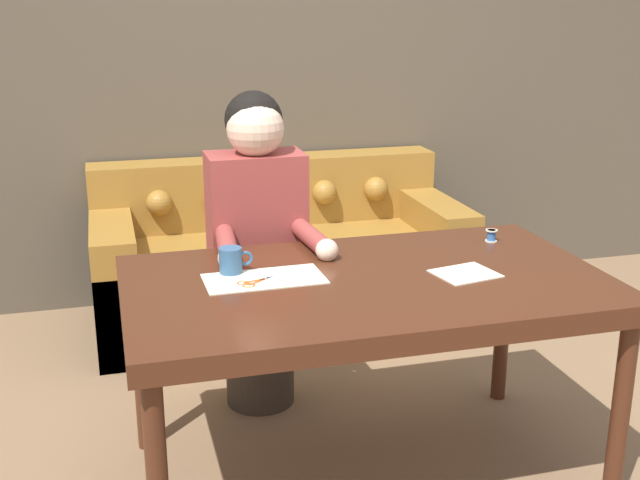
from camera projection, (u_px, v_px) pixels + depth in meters
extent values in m
plane|color=#846647|center=(372.00, 480.00, 2.80)|extent=(16.00, 16.00, 0.00)
cube|color=brown|center=(256.00, 58.00, 4.25)|extent=(8.00, 0.06, 2.60)
cube|color=#472314|center=(367.00, 288.00, 2.63)|extent=(1.57, 0.91, 0.07)
cylinder|color=#472314|center=(620.00, 417.00, 2.55)|extent=(0.06, 0.06, 0.67)
cylinder|color=#472314|center=(141.00, 365.00, 2.91)|extent=(0.06, 0.06, 0.67)
cylinder|color=#472314|center=(503.00, 324.00, 3.28)|extent=(0.06, 0.06, 0.67)
cube|color=olive|center=(280.00, 279.00, 4.13)|extent=(1.84, 0.85, 0.44)
cube|color=olive|center=(266.00, 190.00, 4.30)|extent=(1.84, 0.22, 0.36)
cube|color=olive|center=(115.00, 279.00, 3.90)|extent=(0.20, 0.85, 0.60)
cube|color=olive|center=(429.00, 251.00, 4.31)|extent=(0.20, 0.85, 0.60)
sphere|color=olive|center=(159.00, 203.00, 4.04)|extent=(0.13, 0.13, 0.13)
sphere|color=olive|center=(216.00, 199.00, 4.11)|extent=(0.13, 0.13, 0.13)
sphere|color=olive|center=(271.00, 196.00, 4.18)|extent=(0.13, 0.13, 0.13)
sphere|color=olive|center=(325.00, 192.00, 4.26)|extent=(0.13, 0.13, 0.13)
sphere|color=olive|center=(376.00, 189.00, 4.33)|extent=(0.13, 0.13, 0.13)
cube|color=white|center=(306.00, 242.00, 3.99)|extent=(0.25, 0.21, 0.00)
cylinder|color=#33281E|center=(260.00, 350.00, 3.29)|extent=(0.28, 0.28, 0.46)
cube|color=#993D38|center=(257.00, 227.00, 3.13)|extent=(0.37, 0.22, 0.59)
sphere|color=beige|center=(255.00, 128.00, 3.00)|extent=(0.22, 0.22, 0.22)
sphere|color=black|center=(254.00, 120.00, 3.02)|extent=(0.22, 0.22, 0.22)
cylinder|color=#993D38|center=(227.00, 245.00, 2.84)|extent=(0.10, 0.31, 0.07)
sphere|color=beige|center=(229.00, 258.00, 2.70)|extent=(0.08, 0.08, 0.08)
cylinder|color=#993D38|center=(313.00, 238.00, 2.92)|extent=(0.09, 0.31, 0.07)
sphere|color=beige|center=(327.00, 250.00, 2.79)|extent=(0.08, 0.08, 0.08)
cube|color=beige|center=(264.00, 279.00, 2.60)|extent=(0.39, 0.21, 0.00)
cube|color=beige|center=(465.00, 274.00, 2.65)|extent=(0.22, 0.20, 0.00)
cube|color=silver|center=(278.00, 274.00, 2.65)|extent=(0.11, 0.08, 0.00)
cube|color=#D1511E|center=(257.00, 282.00, 2.57)|extent=(0.07, 0.06, 0.00)
torus|color=#D1511E|center=(249.00, 286.00, 2.54)|extent=(0.04, 0.04, 0.01)
cube|color=silver|center=(282.00, 276.00, 2.63)|extent=(0.12, 0.05, 0.00)
cube|color=#D1511E|center=(255.00, 281.00, 2.58)|extent=(0.08, 0.03, 0.00)
torus|color=#D1511E|center=(243.00, 284.00, 2.56)|extent=(0.04, 0.04, 0.01)
cylinder|color=silver|center=(266.00, 279.00, 2.60)|extent=(0.01, 0.01, 0.01)
cylinder|color=#335B84|center=(231.00, 261.00, 2.64)|extent=(0.08, 0.08, 0.09)
torus|color=#335B84|center=(246.00, 258.00, 2.66)|extent=(0.05, 0.01, 0.05)
cylinder|color=#3366B2|center=(491.00, 236.00, 3.00)|extent=(0.03, 0.03, 0.04)
cylinder|color=beige|center=(492.00, 230.00, 2.99)|extent=(0.04, 0.04, 0.00)
cylinder|color=beige|center=(491.00, 241.00, 3.01)|extent=(0.04, 0.04, 0.00)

